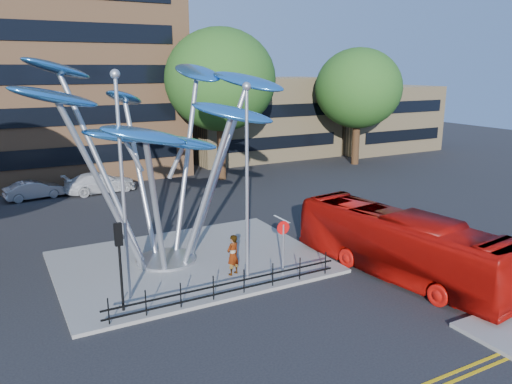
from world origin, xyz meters
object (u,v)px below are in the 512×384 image
tree_far (358,88)px  red_bus (400,245)px  leaf_sculpture (157,117)px  pedestrian (233,255)px  parked_car_mid (34,190)px  traffic_light_island (119,248)px  street_lamp_right (247,165)px  parked_car_right (100,183)px  street_lamp_left (121,168)px  tree_right (220,80)px  no_entry_sign_island (283,239)px

tree_far → red_bus: bearing=-125.3°
leaf_sculpture → pedestrian: (2.15, -3.12, -5.81)m
parked_car_mid → traffic_light_island: bearing=174.7°
street_lamp_right → parked_car_right: bearing=96.8°
traffic_light_island → parked_car_right: traffic_light_island is taller
street_lamp_left → traffic_light_island: (-0.50, -1.00, -2.74)m
parked_car_mid → street_lamp_left: bearing=176.4°
tree_right → pedestrian: bearing=-113.2°
tree_far → traffic_light_island: (-27.00, -19.50, -4.49)m
traffic_light_island → leaf_sculpture: bearing=55.0°
traffic_light_island → parked_car_mid: size_ratio=0.87×
tree_right → parked_car_mid: tree_right is taller
tree_right → pedestrian: tree_right is taller
tree_far → street_lamp_left: 32.37m
tree_right → red_bus: size_ratio=1.15×
tree_far → street_lamp_left: bearing=-145.1°
tree_right → tree_far: 14.03m
street_lamp_right → red_bus: 7.62m
tree_far → parked_car_mid: bearing=179.2°
red_bus → leaf_sculpture: bearing=135.6°
tree_far → pedestrian: tree_far is taller
tree_right → leaf_sculpture: (-10.07, -15.32, -1.16)m
traffic_light_island → pedestrian: 5.42m
no_entry_sign_island → street_lamp_right: bearing=162.1°
tree_right → parked_car_mid: size_ratio=3.07×
tree_right → parked_car_mid: bearing=178.3°
tree_far → no_entry_sign_island: (-20.00, -19.48, -5.29)m
tree_right → parked_car_right: tree_right is taller
leaf_sculpture → traffic_light_island: bearing=-125.0°
leaf_sculpture → street_lamp_left: size_ratio=1.45×
red_bus → tree_far: bearing=47.0°
traffic_light_island → tree_right: bearing=56.3°
leaf_sculpture → street_lamp_right: 4.83m
leaf_sculpture → pedestrian: bearing=-55.4°
red_bus → traffic_light_island: bearing=161.2°
no_entry_sign_island → red_bus: size_ratio=0.23×
traffic_light_island → pedestrian: bearing=11.8°
tree_far → parked_car_right: size_ratio=2.10×
tree_far → traffic_light_island: 33.61m
street_lamp_left → parked_car_right: street_lamp_left is taller
tree_right → street_lamp_right: bearing=-111.5°
tree_far → tree_right: bearing=-180.0°
traffic_light_island → no_entry_sign_island: traffic_light_island is taller
tree_right → no_entry_sign_island: bearing=-107.1°
street_lamp_left → no_entry_sign_island: 7.47m
no_entry_sign_island → red_bus: red_bus is taller
red_bus → pedestrian: red_bus is taller
traffic_light_island → parked_car_right: (3.21, 19.64, -1.87)m
tree_right → street_lamp_left: (-12.50, -18.50, -2.68)m
tree_far → pedestrian: (-21.92, -18.44, -6.04)m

